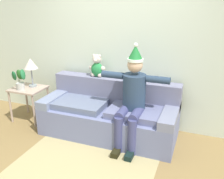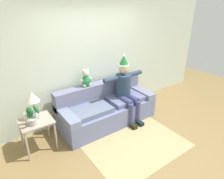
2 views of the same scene
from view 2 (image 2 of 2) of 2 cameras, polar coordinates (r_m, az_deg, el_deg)
name	(u,v)px [view 2 (image 2 of 2)]	position (r m, az deg, el deg)	size (l,w,h in m)	color
ground_plane	(136,145)	(3.99, 6.97, -15.55)	(10.00, 10.00, 0.00)	olive
back_wall	(93,59)	(4.48, -5.59, 8.77)	(7.00, 0.10, 2.70)	silver
couch	(106,108)	(4.47, -1.72, -5.32)	(2.15, 0.87, 0.86)	slate
person_seated	(126,88)	(4.37, 4.00, 0.36)	(1.02, 0.77, 1.52)	#273A52
teddy_bear	(86,79)	(4.22, -7.52, 3.14)	(0.29, 0.17, 0.38)	#258342
side_table	(37,125)	(3.83, -21.01, -9.58)	(0.56, 0.49, 0.61)	tan
table_lamp	(32,98)	(3.68, -22.11, -2.30)	(0.24, 0.24, 0.51)	gray
potted_plant	(32,116)	(3.58, -22.07, -7.07)	(0.25, 0.25, 0.38)	#B1B2AF
candle_tall	(25,118)	(3.68, -23.80, -7.46)	(0.04, 0.04, 0.20)	beige
area_rug	(136,145)	(3.99, 7.00, -15.53)	(1.85, 1.38, 0.01)	tan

